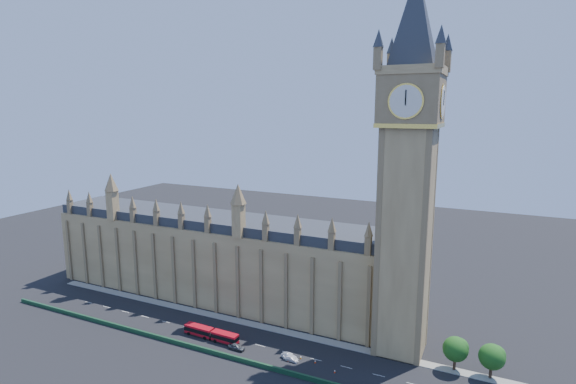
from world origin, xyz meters
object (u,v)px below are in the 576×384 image
at_px(car_silver, 289,356).
at_px(car_white, 291,359).
at_px(red_bus, 211,334).
at_px(car_grey, 237,347).

distance_m(car_silver, car_white, 1.15).
height_order(red_bus, car_white, red_bus).
distance_m(red_bus, car_grey, 9.48).
relative_size(car_grey, car_silver, 1.12).
xyz_separation_m(red_bus, car_grey, (9.28, -1.80, -0.73)).
bearing_deg(car_grey, red_bus, 81.70).
bearing_deg(red_bus, car_grey, -9.36).
bearing_deg(car_white, red_bus, 91.12).
bearing_deg(car_silver, red_bus, 97.20).
bearing_deg(car_grey, car_silver, -79.58).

